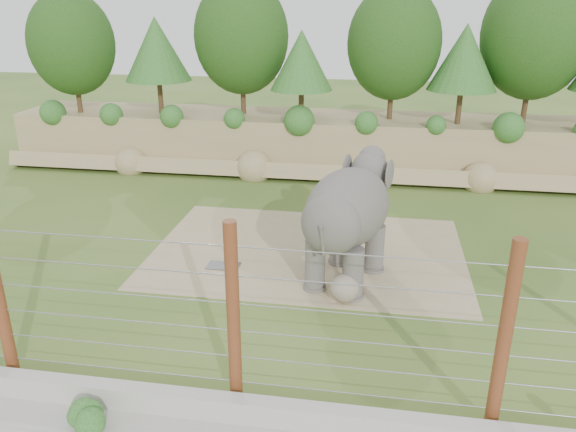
# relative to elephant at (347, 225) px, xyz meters

# --- Properties ---
(ground) EXTENTS (90.00, 90.00, 0.00)m
(ground) POSITION_rel_elephant_xyz_m (-1.82, -1.23, -1.75)
(ground) COLOR #385A1F
(ground) RESTS_ON ground
(back_embankment) EXTENTS (30.00, 5.52, 8.77)m
(back_embankment) POSITION_rel_elephant_xyz_m (-1.24, 11.44, 2.22)
(back_embankment) COLOR #95885D
(back_embankment) RESTS_ON ground
(dirt_patch) EXTENTS (10.00, 7.00, 0.02)m
(dirt_patch) POSITION_rel_elephant_xyz_m (-1.32, 1.77, -1.74)
(dirt_patch) COLOR tan
(dirt_patch) RESTS_ON ground
(drain_grate) EXTENTS (1.00, 0.60, 0.03)m
(drain_grate) POSITION_rel_elephant_xyz_m (-3.76, 0.24, -1.71)
(drain_grate) COLOR #262628
(drain_grate) RESTS_ON dirt_patch
(elephant) EXTENTS (3.04, 4.67, 3.50)m
(elephant) POSITION_rel_elephant_xyz_m (0.00, 0.00, 0.00)
(elephant) COLOR #5B5751
(elephant) RESTS_ON ground
(stone_ball) EXTENTS (0.79, 0.79, 0.79)m
(stone_ball) POSITION_rel_elephant_xyz_m (0.07, -1.28, -1.33)
(stone_ball) COLOR gray
(stone_ball) RESTS_ON dirt_patch
(retaining_wall) EXTENTS (26.00, 0.35, 0.50)m
(retaining_wall) POSITION_rel_elephant_xyz_m (-1.82, -6.23, -1.50)
(retaining_wall) COLOR #AFAAA1
(retaining_wall) RESTS_ON ground
(barrier_fence) EXTENTS (20.26, 0.26, 4.00)m
(barrier_fence) POSITION_rel_elephant_xyz_m (-1.82, -5.73, 0.25)
(barrier_fence) COLOR #612B15
(barrier_fence) RESTS_ON ground
(walkway_shrub) EXTENTS (0.63, 0.63, 0.63)m
(walkway_shrub) POSITION_rel_elephant_xyz_m (-4.44, -7.03, -1.42)
(walkway_shrub) COLOR #1F5C1F
(walkway_shrub) RESTS_ON walkway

